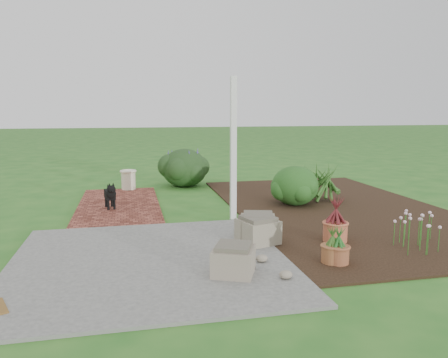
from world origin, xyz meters
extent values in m
plane|color=#266520|center=(0.00, 0.00, 0.00)|extent=(80.00, 80.00, 0.00)
cube|color=#5D5C5A|center=(-1.25, -1.75, 0.02)|extent=(3.50, 3.50, 0.04)
cube|color=#5B271C|center=(-1.70, 1.75, 0.02)|extent=(1.60, 3.50, 0.04)
cube|color=black|center=(2.50, 0.50, 0.01)|extent=(4.00, 7.00, 0.03)
cube|color=white|center=(0.30, 0.10, 1.25)|extent=(0.10, 0.10, 2.50)
cube|color=gray|center=(-0.31, -2.46, 0.19)|extent=(0.61, 0.61, 0.31)
cube|color=#736F57|center=(0.36, -1.21, 0.21)|extent=(0.62, 0.62, 0.34)
cube|color=#7B735D|center=(0.32, -1.35, 0.21)|extent=(0.63, 0.63, 0.33)
cube|color=black|center=(-1.86, 1.38, 0.31)|extent=(0.24, 0.40, 0.17)
cylinder|color=black|center=(-1.89, 1.24, 0.13)|extent=(0.05, 0.05, 0.19)
cylinder|color=black|center=(-1.77, 1.26, 0.13)|extent=(0.05, 0.05, 0.19)
cylinder|color=black|center=(-1.94, 1.51, 0.13)|extent=(0.05, 0.05, 0.19)
cylinder|color=black|center=(-1.83, 1.53, 0.13)|extent=(0.05, 0.05, 0.19)
sphere|color=black|center=(-1.81, 1.16, 0.45)|extent=(0.16, 0.16, 0.16)
cone|color=black|center=(-1.90, 1.58, 0.43)|extent=(0.08, 0.13, 0.14)
cylinder|color=#EEE4C4|center=(-1.50, 3.38, 0.26)|extent=(0.34, 0.34, 0.45)
ellipsoid|color=#1D3C12|center=(1.81, 1.02, 0.43)|extent=(1.26, 1.26, 0.81)
cylinder|color=#B75F3E|center=(1.46, -1.50, 0.17)|extent=(0.46, 0.46, 0.28)
cylinder|color=#945232|center=(1.07, -2.37, 0.14)|extent=(0.31, 0.31, 0.22)
cylinder|color=#945832|center=(1.00, -2.32, 0.14)|extent=(0.30, 0.30, 0.22)
ellipsoid|color=black|center=(-0.10, 3.76, 0.49)|extent=(1.41, 1.41, 0.98)
camera|label=1|loc=(-1.46, -7.21, 1.96)|focal=35.00mm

